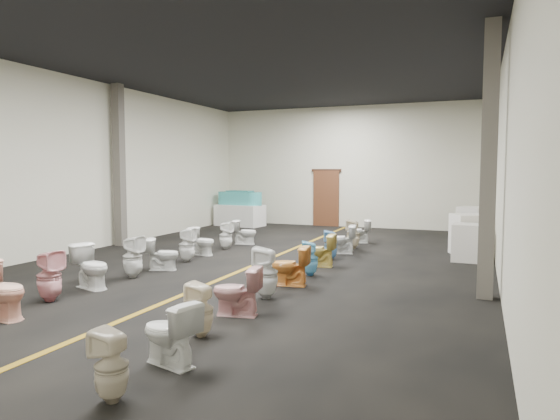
# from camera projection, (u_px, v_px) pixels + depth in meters

# --- Properties ---
(floor) EXTENTS (16.00, 16.00, 0.00)m
(floor) POSITION_uv_depth(u_px,v_px,m) (260.00, 263.00, 11.41)
(floor) COLOR black
(floor) RESTS_ON ground
(ceiling) EXTENTS (16.00, 16.00, 0.00)m
(ceiling) POSITION_uv_depth(u_px,v_px,m) (259.00, 62.00, 11.05)
(ceiling) COLOR black
(ceiling) RESTS_ON ground
(wall_back) EXTENTS (10.00, 0.00, 10.00)m
(wall_back) POSITION_uv_depth(u_px,v_px,m) (347.00, 167.00, 18.63)
(wall_back) COLOR beige
(wall_back) RESTS_ON ground
(wall_left) EXTENTS (0.00, 16.00, 16.00)m
(wall_left) POSITION_uv_depth(u_px,v_px,m) (86.00, 165.00, 13.09)
(wall_left) COLOR beige
(wall_left) RESTS_ON ground
(wall_right) EXTENTS (0.00, 16.00, 16.00)m
(wall_right) POSITION_uv_depth(u_px,v_px,m) (502.00, 163.00, 9.37)
(wall_right) COLOR beige
(wall_right) RESTS_ON ground
(aisle_stripe) EXTENTS (0.12, 15.60, 0.01)m
(aisle_stripe) POSITION_uv_depth(u_px,v_px,m) (260.00, 263.00, 11.41)
(aisle_stripe) COLOR #846113
(aisle_stripe) RESTS_ON floor
(back_door) EXTENTS (1.00, 0.10, 2.10)m
(back_door) POSITION_uv_depth(u_px,v_px,m) (326.00, 198.00, 18.96)
(back_door) COLOR #562D19
(back_door) RESTS_ON floor
(door_frame) EXTENTS (1.15, 0.08, 0.10)m
(door_frame) POSITION_uv_depth(u_px,v_px,m) (326.00, 170.00, 18.89)
(door_frame) COLOR #331C11
(door_frame) RESTS_ON back_door
(column_left) EXTENTS (0.25, 0.25, 4.50)m
(column_left) POSITION_uv_depth(u_px,v_px,m) (119.00, 165.00, 13.92)
(column_left) COLOR #59544C
(column_left) RESTS_ON floor
(column_right) EXTENTS (0.25, 0.25, 4.50)m
(column_right) POSITION_uv_depth(u_px,v_px,m) (489.00, 162.00, 8.07)
(column_right) COLOR #59544C
(column_right) RESTS_ON floor
(display_table) EXTENTS (1.93, 1.16, 0.81)m
(display_table) POSITION_uv_depth(u_px,v_px,m) (240.00, 215.00, 19.06)
(display_table) COLOR white
(display_table) RESTS_ON floor
(bathtub) EXTENTS (1.85, 0.80, 0.55)m
(bathtub) POSITION_uv_depth(u_px,v_px,m) (240.00, 198.00, 19.00)
(bathtub) COLOR #3DAFB2
(bathtub) RESTS_ON display_table
(appliance_crate_a) EXTENTS (0.70, 0.70, 0.87)m
(appliance_crate_a) POSITION_uv_depth(u_px,v_px,m) (468.00, 242.00, 11.61)
(appliance_crate_a) COLOR silver
(appliance_crate_a) RESTS_ON floor
(appliance_crate_b) EXTENTS (0.99, 0.99, 1.02)m
(appliance_crate_b) POSITION_uv_depth(u_px,v_px,m) (469.00, 235.00, 12.46)
(appliance_crate_b) COLOR white
(appliance_crate_b) RESTS_ON floor
(appliance_crate_c) EXTENTS (0.87, 0.87, 0.88)m
(appliance_crate_c) POSITION_uv_depth(u_px,v_px,m) (470.00, 231.00, 13.85)
(appliance_crate_c) COLOR silver
(appliance_crate_c) RESTS_ON floor
(appliance_crate_d) EXTENTS (0.90, 0.90, 0.99)m
(appliance_crate_d) POSITION_uv_depth(u_px,v_px,m) (471.00, 223.00, 15.46)
(appliance_crate_d) COLOR white
(appliance_crate_d) RESTS_ON floor
(toilet_left_2) EXTENTS (0.83, 0.50, 0.83)m
(toilet_left_2) POSITION_uv_depth(u_px,v_px,m) (1.00, 290.00, 7.06)
(toilet_left_2) COLOR #FAB59A
(toilet_left_2) RESTS_ON floor
(toilet_left_3) EXTENTS (0.42, 0.41, 0.84)m
(toilet_left_3) POSITION_uv_depth(u_px,v_px,m) (49.00, 276.00, 7.99)
(toilet_left_3) COLOR pink
(toilet_left_3) RESTS_ON floor
(toilet_left_4) EXTENTS (0.87, 0.63, 0.79)m
(toilet_left_4) POSITION_uv_depth(u_px,v_px,m) (92.00, 266.00, 8.91)
(toilet_left_4) COLOR white
(toilet_left_4) RESTS_ON floor
(toilet_left_5) EXTENTS (0.39, 0.38, 0.83)m
(toilet_left_5) POSITION_uv_depth(u_px,v_px,m) (133.00, 257.00, 9.79)
(toilet_left_5) COLOR white
(toilet_left_5) RESTS_ON floor
(toilet_left_6) EXTENTS (0.76, 0.60, 0.68)m
(toilet_left_6) POSITION_uv_depth(u_px,v_px,m) (163.00, 254.00, 10.56)
(toilet_left_6) COLOR silver
(toilet_left_6) RESTS_ON floor
(toilet_left_7) EXTENTS (0.42, 0.41, 0.79)m
(toilet_left_7) POSITION_uv_depth(u_px,v_px,m) (187.00, 245.00, 11.51)
(toilet_left_7) COLOR white
(toilet_left_7) RESTS_ON floor
(toilet_left_8) EXTENTS (0.70, 0.43, 0.69)m
(toilet_left_8) POSITION_uv_depth(u_px,v_px,m) (202.00, 241.00, 12.43)
(toilet_left_8) COLOR white
(toilet_left_8) RESTS_ON floor
(toilet_left_9) EXTENTS (0.37, 0.36, 0.75)m
(toilet_left_9) POSITION_uv_depth(u_px,v_px,m) (226.00, 235.00, 13.34)
(toilet_left_9) COLOR white
(toilet_left_9) RESTS_ON floor
(toilet_left_10) EXTENTS (0.73, 0.50, 0.69)m
(toilet_left_10) POSITION_uv_depth(u_px,v_px,m) (245.00, 232.00, 14.28)
(toilet_left_10) COLOR white
(toilet_left_10) RESTS_ON floor
(toilet_right_0) EXTENTS (0.33, 0.32, 0.68)m
(toilet_right_0) POSITION_uv_depth(u_px,v_px,m) (111.00, 366.00, 4.51)
(toilet_right_0) COLOR beige
(toilet_right_0) RESTS_ON floor
(toilet_right_1) EXTENTS (0.79, 0.58, 0.72)m
(toilet_right_1) POSITION_uv_depth(u_px,v_px,m) (169.00, 333.00, 5.38)
(toilet_right_1) COLOR white
(toilet_right_1) RESTS_ON floor
(toilet_right_2) EXTENTS (0.33, 0.32, 0.70)m
(toilet_right_2) POSITION_uv_depth(u_px,v_px,m) (201.00, 310.00, 6.30)
(toilet_right_2) COLOR beige
(toilet_right_2) RESTS_ON floor
(toilet_right_3) EXTENTS (0.76, 0.51, 0.72)m
(toilet_right_3) POSITION_uv_depth(u_px,v_px,m) (237.00, 291.00, 7.22)
(toilet_right_3) COLOR #D69899
(toilet_right_3) RESTS_ON floor
(toilet_right_4) EXTENTS (0.45, 0.45, 0.86)m
(toilet_right_4) POSITION_uv_depth(u_px,v_px,m) (266.00, 273.00, 8.18)
(toilet_right_4) COLOR silver
(toilet_right_4) RESTS_ON floor
(toilet_right_5) EXTENTS (0.76, 0.49, 0.73)m
(toilet_right_5) POSITION_uv_depth(u_px,v_px,m) (290.00, 266.00, 9.12)
(toilet_right_5) COLOR orange
(toilet_right_5) RESTS_ON floor
(toilet_right_6) EXTENTS (0.41, 0.41, 0.70)m
(toilet_right_6) POSITION_uv_depth(u_px,v_px,m) (310.00, 258.00, 9.99)
(toilet_right_6) COLOR #6ABDE2
(toilet_right_6) RESTS_ON floor
(toilet_right_7) EXTENTS (0.73, 0.45, 0.72)m
(toilet_right_7) POSITION_uv_depth(u_px,v_px,m) (319.00, 250.00, 10.93)
(toilet_right_7) COLOR #D7BB56
(toilet_right_7) RESTS_ON floor
(toilet_right_8) EXTENTS (0.39, 0.38, 0.70)m
(toilet_right_8) POSITION_uv_depth(u_px,v_px,m) (331.00, 245.00, 11.80)
(toilet_right_8) COLOR #6FABDE
(toilet_right_8) RESTS_ON floor
(toilet_right_9) EXTENTS (0.78, 0.54, 0.73)m
(toilet_right_9) POSITION_uv_depth(u_px,v_px,m) (341.00, 239.00, 12.67)
(toilet_right_9) COLOR silver
(toilet_right_9) RESTS_ON floor
(toilet_right_10) EXTENTS (0.40, 0.39, 0.79)m
(toilet_right_10) POSITION_uv_depth(u_px,v_px,m) (353.00, 234.00, 13.47)
(toilet_right_10) COLOR beige
(toilet_right_10) RESTS_ON floor
(toilet_right_11) EXTENTS (0.76, 0.60, 0.68)m
(toilet_right_11) POSITION_uv_depth(u_px,v_px,m) (359.00, 231.00, 14.51)
(toilet_right_11) COLOR white
(toilet_right_11) RESTS_ON floor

